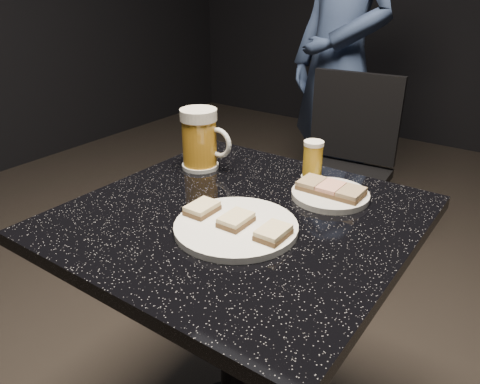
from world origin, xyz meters
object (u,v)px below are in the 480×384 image
(beer_tumbler, at_px, (313,160))
(patron, at_px, (339,65))
(beer_mug, at_px, (200,139))
(plate_large, at_px, (236,227))
(plate_small, at_px, (330,195))
(table, at_px, (240,303))
(chair, at_px, (343,164))

(beer_tumbler, bearing_deg, patron, 111.69)
(beer_mug, xyz_separation_m, beer_tumbler, (0.27, 0.11, -0.03))
(patron, relative_size, beer_mug, 10.40)
(plate_large, height_order, plate_small, same)
(beer_tumbler, bearing_deg, beer_mug, -158.86)
(plate_small, height_order, table, plate_small)
(patron, distance_m, table, 1.50)
(table, xyz_separation_m, beer_tumbler, (0.04, 0.26, 0.29))
(beer_mug, bearing_deg, chair, 86.66)
(plate_small, xyz_separation_m, patron, (-0.54, 1.22, 0.06))
(patron, xyz_separation_m, chair, (0.23, -0.41, -0.32))
(beer_tumbler, bearing_deg, chair, 106.77)
(table, relative_size, chair, 0.88)
(table, xyz_separation_m, beer_mug, (-0.23, 0.15, 0.32))
(plate_small, height_order, patron, patron)
(plate_small, bearing_deg, beer_mug, -175.26)
(chair, bearing_deg, plate_large, -78.22)
(table, height_order, beer_tumbler, beer_tumbler)
(plate_large, relative_size, beer_mug, 1.58)
(plate_small, bearing_deg, beer_tumbler, 139.09)
(chair, bearing_deg, patron, 119.85)
(patron, bearing_deg, table, -47.12)
(table, distance_m, beer_tumbler, 0.39)
(patron, distance_m, beer_mug, 1.26)
(beer_mug, relative_size, beer_tumbler, 1.61)
(plate_small, xyz_separation_m, beer_mug, (-0.36, -0.03, 0.07))
(beer_mug, distance_m, beer_tumbler, 0.29)
(plate_small, bearing_deg, table, -124.35)
(plate_large, bearing_deg, beer_tumbler, 89.78)
(plate_large, xyz_separation_m, patron, (-0.45, 1.47, 0.06))
(table, height_order, chair, chair)
(beer_mug, bearing_deg, plate_small, 4.74)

